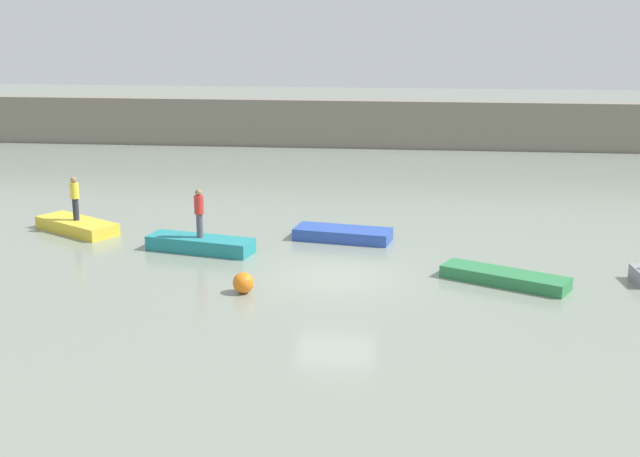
# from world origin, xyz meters

# --- Properties ---
(ground_plane) EXTENTS (120.00, 120.00, 0.00)m
(ground_plane) POSITION_xyz_m (0.00, 0.00, 0.00)
(ground_plane) COLOR gray
(embankment_wall) EXTENTS (80.00, 1.20, 2.73)m
(embankment_wall) POSITION_xyz_m (0.00, 24.48, 1.36)
(embankment_wall) COLOR gray
(embankment_wall) RESTS_ON ground_plane
(rowboat_yellow) EXTENTS (3.54, 2.87, 0.44)m
(rowboat_yellow) POSITION_xyz_m (-9.97, 4.37, 0.22)
(rowboat_yellow) COLOR gold
(rowboat_yellow) RESTS_ON ground_plane
(rowboat_teal) EXTENTS (3.80, 1.86, 0.50)m
(rowboat_teal) POSITION_xyz_m (-4.83, 2.32, 0.25)
(rowboat_teal) COLOR teal
(rowboat_teal) RESTS_ON ground_plane
(rowboat_blue) EXTENTS (3.57, 1.83, 0.42)m
(rowboat_blue) POSITION_xyz_m (-0.14, 4.27, 0.21)
(rowboat_blue) COLOR #2B4CAD
(rowboat_blue) RESTS_ON ground_plane
(rowboat_green) EXTENTS (3.88, 2.62, 0.38)m
(rowboat_green) POSITION_xyz_m (5.09, -0.10, 0.19)
(rowboat_green) COLOR #2D7F47
(rowboat_green) RESTS_ON ground_plane
(person_red_shirt) EXTENTS (0.32, 0.32, 1.67)m
(person_red_shirt) POSITION_xyz_m (-4.83, 2.32, 1.42)
(person_red_shirt) COLOR #4C4C56
(person_red_shirt) RESTS_ON rowboat_teal
(person_yellow_shirt) EXTENTS (0.32, 0.32, 1.62)m
(person_yellow_shirt) POSITION_xyz_m (-9.97, 4.37, 1.34)
(person_yellow_shirt) COLOR #232838
(person_yellow_shirt) RESTS_ON rowboat_yellow
(mooring_buoy) EXTENTS (0.62, 0.62, 0.62)m
(mooring_buoy) POSITION_xyz_m (-2.56, -1.79, 0.31)
(mooring_buoy) COLOR orange
(mooring_buoy) RESTS_ON ground_plane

